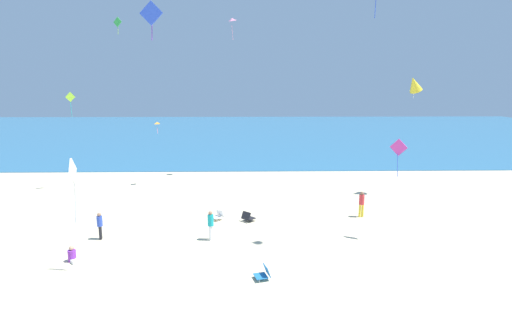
# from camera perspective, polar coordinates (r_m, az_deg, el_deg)

# --- Properties ---
(ground_plane) EXTENTS (120.00, 120.00, 0.00)m
(ground_plane) POSITION_cam_1_polar(r_m,az_deg,el_deg) (20.61, -0.06, -11.02)
(ground_plane) COLOR beige
(ocean_water) EXTENTS (120.00, 60.00, 0.05)m
(ocean_water) POSITION_cam_1_polar(r_m,az_deg,el_deg) (65.28, -0.87, 4.00)
(ocean_water) COLOR teal
(ocean_water) RESTS_ON ground_plane
(beach_chair_mid_beach) EXTENTS (0.80, 0.80, 0.57)m
(beach_chair_mid_beach) POSITION_cam_1_polar(r_m,az_deg,el_deg) (23.30, -5.39, -7.77)
(beach_chair_mid_beach) COLOR white
(beach_chair_mid_beach) RESTS_ON ground_plane
(beach_chair_far_right) EXTENTS (0.87, 0.87, 0.59)m
(beach_chair_far_right) POSITION_cam_1_polar(r_m,az_deg,el_deg) (22.93, -1.16, -8.04)
(beach_chair_far_right) COLOR black
(beach_chair_far_right) RESTS_ON ground_plane
(beach_chair_near_camera) EXTENTS (0.71, 0.69, 0.56)m
(beach_chair_near_camera) POSITION_cam_1_polar(r_m,az_deg,el_deg) (16.61, 1.08, -15.70)
(beach_chair_near_camera) COLOR #2370B2
(beach_chair_near_camera) RESTS_ON ground_plane
(person_0) EXTENTS (0.36, 0.36, 1.52)m
(person_0) POSITION_cam_1_polar(r_m,az_deg,el_deg) (24.28, 14.68, -5.80)
(person_0) COLOR yellow
(person_0) RESTS_ON ground_plane
(person_1) EXTENTS (0.31, 0.31, 1.37)m
(person_1) POSITION_cam_1_polar(r_m,az_deg,el_deg) (21.69, -21.18, -8.42)
(person_1) COLOR black
(person_1) RESTS_ON ground_plane
(person_3) EXTENTS (0.34, 0.34, 1.49)m
(person_3) POSITION_cam_1_polar(r_m,az_deg,el_deg) (20.28, -6.42, -8.87)
(person_3) COLOR white
(person_3) RESTS_ON ground_plane
(person_4) EXTENTS (0.60, 0.61, 0.71)m
(person_4) POSITION_cam_1_polar(r_m,az_deg,el_deg) (19.75, -24.50, -12.21)
(person_4) COLOR purple
(person_4) RESTS_ON ground_plane
(kite_pink) EXTENTS (0.78, 0.75, 1.71)m
(kite_pink) POSITION_cam_1_polar(r_m,az_deg,el_deg) (33.69, -3.39, 19.17)
(kite_pink) COLOR pink
(kite_white) EXTENTS (0.14, 0.60, 1.51)m
(kite_white) POSITION_cam_1_polar(r_m,az_deg,el_deg) (9.92, -24.41, -1.90)
(kite_white) COLOR white
(kite_orange) EXTENTS (0.51, 0.55, 0.89)m
(kite_orange) POSITION_cam_1_polar(r_m,az_deg,el_deg) (31.14, -13.79, 5.08)
(kite_orange) COLOR orange
(kite_magenta) EXTENTS (0.71, 0.53, 1.89)m
(kite_magenta) POSITION_cam_1_polar(r_m,az_deg,el_deg) (20.52, 19.48, 1.53)
(kite_magenta) COLOR #DB3DA8
(kite_green) EXTENTS (0.78, 0.36, 1.42)m
(kite_green) POSITION_cam_1_polar(r_m,az_deg,el_deg) (36.77, -18.95, 17.90)
(kite_green) COLOR green
(kite_lime) EXTENTS (0.51, 0.54, 1.75)m
(kite_lime) POSITION_cam_1_polar(r_m,az_deg,el_deg) (31.72, -24.73, 7.94)
(kite_lime) COLOR #99DB33
(kite_yellow) EXTENTS (1.47, 1.36, 1.58)m
(kite_yellow) POSITION_cam_1_polar(r_m,az_deg,el_deg) (29.29, 21.44, 9.94)
(kite_yellow) COLOR yellow
(kite_blue) EXTENTS (0.88, 0.16, 1.40)m
(kite_blue) POSITION_cam_1_polar(r_m,az_deg,el_deg) (16.05, -14.57, 19.35)
(kite_blue) COLOR blue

